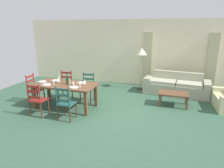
% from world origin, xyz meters
% --- Properties ---
extents(ground_plane, '(9.60, 9.60, 0.02)m').
position_xyz_m(ground_plane, '(0.00, 0.00, -0.01)').
color(ground_plane, '#355A43').
extents(wall_far, '(9.60, 0.16, 2.70)m').
position_xyz_m(wall_far, '(0.00, 3.30, 1.35)').
color(wall_far, beige).
rests_on(wall_far, ground_plane).
extents(curtain_panel_left, '(0.35, 0.08, 2.20)m').
position_xyz_m(curtain_panel_left, '(0.63, 3.16, 1.10)').
color(curtain_panel_left, '#B5B189').
rests_on(curtain_panel_left, ground_plane).
extents(curtain_panel_right, '(0.35, 0.08, 2.20)m').
position_xyz_m(curtain_panel_right, '(3.03, 3.16, 1.10)').
color(curtain_panel_right, '#B5B189').
rests_on(curtain_panel_right, ground_plane).
extents(dining_table, '(1.90, 0.96, 0.75)m').
position_xyz_m(dining_table, '(-1.39, 0.04, 0.66)').
color(dining_table, brown).
rests_on(dining_table, ground_plane).
extents(dining_chair_near_left, '(0.42, 0.40, 0.96)m').
position_xyz_m(dining_chair_near_left, '(-1.81, -0.73, 0.48)').
color(dining_chair_near_left, maroon).
rests_on(dining_chair_near_left, ground_plane).
extents(dining_chair_near_right, '(0.42, 0.40, 0.96)m').
position_xyz_m(dining_chair_near_right, '(-0.93, -0.74, 0.48)').
color(dining_chair_near_right, '#22524D').
rests_on(dining_chair_near_right, ground_plane).
extents(dining_chair_far_left, '(0.45, 0.43, 0.96)m').
position_xyz_m(dining_chair_far_left, '(-1.81, 0.79, 0.48)').
color(dining_chair_far_left, maroon).
rests_on(dining_chair_far_left, ground_plane).
extents(dining_chair_far_right, '(0.45, 0.43, 0.96)m').
position_xyz_m(dining_chair_far_right, '(-0.97, 0.76, 0.48)').
color(dining_chair_far_right, '#23554A').
rests_on(dining_chair_far_right, ground_plane).
extents(dining_chair_head_west, '(0.42, 0.44, 0.96)m').
position_xyz_m(dining_chair_head_west, '(-2.54, 0.07, 0.48)').
color(dining_chair_head_west, maroon).
rests_on(dining_chair_head_west, ground_plane).
extents(dinner_plate_near_left, '(0.24, 0.24, 0.02)m').
position_xyz_m(dinner_plate_near_left, '(-1.84, -0.21, 0.76)').
color(dinner_plate_near_left, white).
rests_on(dinner_plate_near_left, dining_table).
extents(fork_near_left, '(0.02, 0.17, 0.01)m').
position_xyz_m(fork_near_left, '(-1.99, -0.21, 0.75)').
color(fork_near_left, silver).
rests_on(fork_near_left, dining_table).
extents(dinner_plate_near_right, '(0.24, 0.24, 0.02)m').
position_xyz_m(dinner_plate_near_right, '(-0.94, -0.21, 0.76)').
color(dinner_plate_near_right, white).
rests_on(dinner_plate_near_right, dining_table).
extents(fork_near_right, '(0.03, 0.17, 0.01)m').
position_xyz_m(fork_near_right, '(-1.09, -0.21, 0.75)').
color(fork_near_right, silver).
rests_on(fork_near_right, dining_table).
extents(dinner_plate_far_left, '(0.24, 0.24, 0.02)m').
position_xyz_m(dinner_plate_far_left, '(-1.84, 0.29, 0.76)').
color(dinner_plate_far_left, white).
rests_on(dinner_plate_far_left, dining_table).
extents(fork_far_left, '(0.03, 0.17, 0.01)m').
position_xyz_m(fork_far_left, '(-1.99, 0.29, 0.75)').
color(fork_far_left, silver).
rests_on(fork_far_left, dining_table).
extents(dinner_plate_far_right, '(0.24, 0.24, 0.02)m').
position_xyz_m(dinner_plate_far_right, '(-0.94, 0.29, 0.76)').
color(dinner_plate_far_right, white).
rests_on(dinner_plate_far_right, dining_table).
extents(fork_far_right, '(0.03, 0.17, 0.01)m').
position_xyz_m(fork_far_right, '(-1.09, 0.29, 0.75)').
color(fork_far_right, silver).
rests_on(fork_far_right, dining_table).
extents(dinner_plate_head_west, '(0.24, 0.24, 0.02)m').
position_xyz_m(dinner_plate_head_west, '(-2.17, 0.04, 0.76)').
color(dinner_plate_head_west, white).
rests_on(dinner_plate_head_west, dining_table).
extents(fork_head_west, '(0.02, 0.17, 0.01)m').
position_xyz_m(fork_head_west, '(-2.32, 0.04, 0.75)').
color(fork_head_west, silver).
rests_on(fork_head_west, dining_table).
extents(wine_bottle, '(0.07, 0.07, 0.32)m').
position_xyz_m(wine_bottle, '(-1.30, 0.05, 0.87)').
color(wine_bottle, '#143819').
rests_on(wine_bottle, dining_table).
extents(wine_glass_near_left, '(0.06, 0.06, 0.16)m').
position_xyz_m(wine_glass_near_left, '(-1.69, -0.08, 0.86)').
color(wine_glass_near_left, white).
rests_on(wine_glass_near_left, dining_table).
extents(wine_glass_near_right, '(0.06, 0.06, 0.16)m').
position_xyz_m(wine_glass_near_right, '(-0.81, -0.10, 0.86)').
color(wine_glass_near_right, white).
rests_on(wine_glass_near_right, dining_table).
extents(wine_glass_far_left, '(0.06, 0.06, 0.16)m').
position_xyz_m(wine_glass_far_left, '(-1.71, 0.20, 0.86)').
color(wine_glass_far_left, white).
rests_on(wine_glass_far_left, dining_table).
extents(wine_glass_far_right, '(0.06, 0.06, 0.16)m').
position_xyz_m(wine_glass_far_right, '(-0.80, 0.19, 0.86)').
color(wine_glass_far_right, white).
rests_on(wine_glass_far_right, dining_table).
extents(coffee_cup_primary, '(0.07, 0.07, 0.09)m').
position_xyz_m(coffee_cup_primary, '(-1.11, 0.03, 0.80)').
color(coffee_cup_primary, beige).
rests_on(coffee_cup_primary, dining_table).
extents(candle_tall, '(0.05, 0.05, 0.26)m').
position_xyz_m(candle_tall, '(-1.57, 0.06, 0.82)').
color(candle_tall, '#998C66').
rests_on(candle_tall, dining_table).
extents(candle_short, '(0.05, 0.05, 0.16)m').
position_xyz_m(candle_short, '(-1.19, 0.00, 0.79)').
color(candle_short, '#998C66').
rests_on(candle_short, dining_table).
extents(couch, '(2.35, 1.03, 0.80)m').
position_xyz_m(couch, '(1.84, 2.41, 0.29)').
color(couch, '#A6A78D').
rests_on(couch, ground_plane).
extents(coffee_table, '(0.90, 0.56, 0.42)m').
position_xyz_m(coffee_table, '(1.76, 1.19, 0.36)').
color(coffee_table, brown).
rests_on(coffee_table, ground_plane).
extents(standing_lamp, '(0.40, 0.40, 1.64)m').
position_xyz_m(standing_lamp, '(0.48, 2.59, 1.41)').
color(standing_lamp, '#332D28').
rests_on(standing_lamp, ground_plane).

